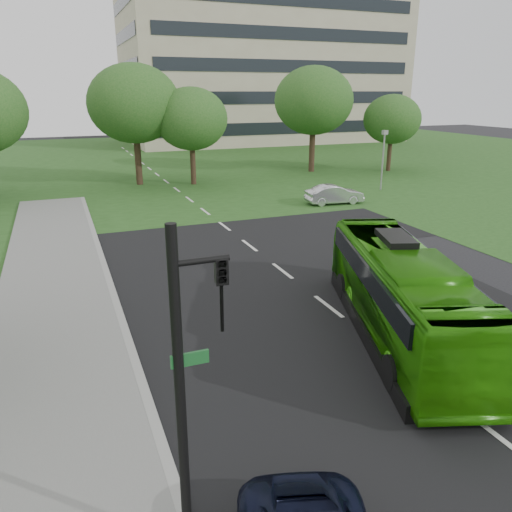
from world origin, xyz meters
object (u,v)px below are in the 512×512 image
at_px(tree_park_e, 392,119).
at_px(camera_pole, 383,152).
at_px(tree_park_b, 134,104).
at_px(traffic_light, 191,377).
at_px(tree_park_d, 314,101).
at_px(office_building, 262,55).
at_px(tree_park_c, 191,119).
at_px(bus, 402,294).
at_px(sedan, 334,194).

relative_size(tree_park_e, camera_pole, 1.56).
distance_m(tree_park_b, traffic_light, 35.91).
distance_m(tree_park_d, tree_park_e, 7.69).
bearing_deg(tree_park_b, traffic_light, -97.57).
height_order(office_building, camera_pole, office_building).
bearing_deg(tree_park_c, traffic_light, -104.71).
bearing_deg(bus, tree_park_d, 86.04).
bearing_deg(tree_park_b, tree_park_e, -3.47).
bearing_deg(camera_pole, tree_park_d, 110.85).
height_order(tree_park_b, traffic_light, tree_park_b).
bearing_deg(bus, traffic_light, -127.49).
relative_size(tree_park_b, tree_park_c, 1.23).
bearing_deg(tree_park_b, camera_pole, -28.95).
bearing_deg(traffic_light, bus, 35.57).
bearing_deg(bus, tree_park_b, 115.24).
bearing_deg(traffic_light, tree_park_c, 77.34).
xyz_separation_m(office_building, tree_park_b, (-24.26, -32.49, -6.09)).
bearing_deg(sedan, tree_park_b, 47.51).
relative_size(traffic_light, camera_pole, 1.26).
xyz_separation_m(bus, camera_pole, (13.80, 20.69, 1.54)).
xyz_separation_m(office_building, traffic_light, (-28.98, -67.96, -9.13)).
bearing_deg(camera_pole, tree_park_b, 168.39).
xyz_separation_m(tree_park_b, tree_park_e, (23.59, -1.43, -1.58)).
xyz_separation_m(tree_park_d, sedan, (-5.27, -13.41, -5.86)).
bearing_deg(traffic_light, tree_park_e, 52.30).
bearing_deg(tree_park_b, tree_park_c, -20.61).
distance_m(office_building, tree_park_e, 34.78).
height_order(office_building, tree_park_d, office_building).
xyz_separation_m(tree_park_b, traffic_light, (-4.72, -35.46, -3.05)).
bearing_deg(tree_park_b, office_building, 53.25).
height_order(office_building, tree_park_c, office_building).
bearing_deg(tree_park_d, camera_pole, -86.49).
height_order(tree_park_c, tree_park_d, tree_park_d).
height_order(office_building, bus, office_building).
bearing_deg(camera_pole, bus, -106.38).
bearing_deg(sedan, camera_pole, -57.51).
relative_size(tree_park_c, sedan, 1.96).
height_order(bus, camera_pole, camera_pole).
distance_m(tree_park_c, tree_park_e, 19.42).
height_order(bus, traffic_light, traffic_light).
relative_size(bus, sedan, 2.55).
xyz_separation_m(tree_park_b, tree_park_c, (4.18, -1.57, -1.17)).
bearing_deg(office_building, camera_pole, -99.68).
xyz_separation_m(tree_park_e, sedan, (-12.39, -11.03, -4.19)).
distance_m(tree_park_d, traffic_light, 42.24).
relative_size(bus, camera_pole, 2.21).
distance_m(tree_park_c, sedan, 13.75).
relative_size(tree_park_c, tree_park_e, 1.09).
xyz_separation_m(tree_park_c, tree_park_d, (12.29, 2.52, 1.27)).
relative_size(office_building, bus, 3.98).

